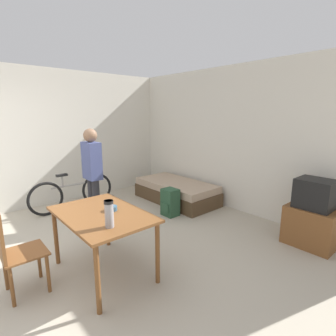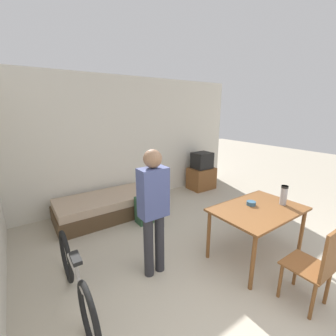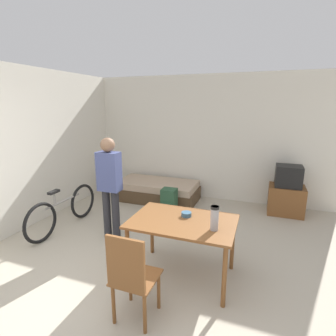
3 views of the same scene
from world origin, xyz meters
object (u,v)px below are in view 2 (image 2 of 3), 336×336
object	(u,v)px
person_standing	(153,205)
mate_bowl	(251,203)
dining_table	(258,214)
bicycle	(76,281)
wooden_chair	(318,264)
tv	(202,173)
backpack	(144,210)
thermos_flask	(284,194)
daybed	(105,207)

from	to	relation	value
person_standing	mate_bowl	bearing A→B (deg)	-16.84
dining_table	bicycle	world-z (taller)	dining_table
wooden_chair	tv	bearing A→B (deg)	65.34
bicycle	backpack	world-z (taller)	bicycle
tv	backpack	bearing A→B (deg)	-159.95
thermos_flask	backpack	distance (m)	2.30
tv	dining_table	world-z (taller)	tv
tv	dining_table	distance (m)	2.85
bicycle	backpack	bearing A→B (deg)	39.58
wooden_chair	person_standing	xyz separation A→B (m)	(-1.09, 1.39, 0.40)
thermos_flask	mate_bowl	size ratio (longest dim) A/B	2.23
bicycle	mate_bowl	distance (m)	2.36
wooden_chair	bicycle	distance (m)	2.48
person_standing	wooden_chair	bearing A→B (deg)	-51.81
daybed	thermos_flask	xyz separation A→B (m)	(1.72, -2.49, 0.69)
tv	person_standing	bearing A→B (deg)	-143.06
daybed	bicycle	distance (m)	2.08
tv	bicycle	size ratio (longest dim) A/B	0.59
dining_table	backpack	bearing A→B (deg)	114.85
tv	bicycle	world-z (taller)	tv
dining_table	mate_bowl	xyz separation A→B (m)	(0.01, 0.12, 0.11)
wooden_chair	dining_table	bearing A→B (deg)	74.79
tv	dining_table	size ratio (longest dim) A/B	0.78
wooden_chair	thermos_flask	distance (m)	1.04
tv	person_standing	size ratio (longest dim) A/B	0.60
tv	thermos_flask	bearing A→B (deg)	-109.38
backpack	wooden_chair	bearing A→B (deg)	-77.63
daybed	backpack	distance (m)	0.82
thermos_flask	wooden_chair	bearing A→B (deg)	-129.91
wooden_chair	bicycle	size ratio (longest dim) A/B	0.59
thermos_flask	backpack	world-z (taller)	thermos_flask
dining_table	wooden_chair	bearing A→B (deg)	-105.21
mate_bowl	backpack	world-z (taller)	mate_bowl
mate_bowl	tv	bearing A→B (deg)	61.34
backpack	tv	bearing A→B (deg)	20.05
wooden_chair	mate_bowl	size ratio (longest dim) A/B	7.74
daybed	backpack	world-z (taller)	backpack
daybed	thermos_flask	distance (m)	3.10
dining_table	thermos_flask	xyz separation A→B (m)	(0.39, -0.12, 0.24)
daybed	person_standing	world-z (taller)	person_standing
wooden_chair	mate_bowl	world-z (taller)	wooden_chair
daybed	dining_table	bearing A→B (deg)	-60.87
tv	mate_bowl	xyz separation A→B (m)	(-1.31, -2.40, 0.35)
daybed	wooden_chair	distance (m)	3.44
wooden_chair	thermos_flask	xyz separation A→B (m)	(0.63, 0.75, 0.36)
bicycle	thermos_flask	distance (m)	2.80
daybed	tv	xyz separation A→B (m)	(2.64, 0.14, 0.22)
daybed	tv	bearing A→B (deg)	3.05
daybed	tv	distance (m)	2.66
dining_table	wooden_chair	xyz separation A→B (m)	(-0.24, -0.86, -0.13)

